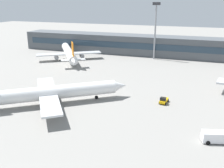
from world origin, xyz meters
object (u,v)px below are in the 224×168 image
Objects in this scene: airplane_far at (69,52)px; floodlight_tower_west at (155,27)px; airplane_near at (53,93)px; service_van_white at (216,137)px; baggage_tug_yellow at (164,100)px.

floodlight_tower_west is (35.09, 13.17, 11.02)m from airplane_far.
airplane_far is at bearing 114.22° from airplane_near.
service_van_white is (59.03, -52.39, -1.89)m from airplane_far.
airplane_far is at bearing -159.43° from floodlight_tower_west.
floodlight_tower_west reaches higher than airplane_near.
service_van_white is at bearing -41.59° from airplane_far.
airplane_near is 8.84× the size of baggage_tug_yellow.
airplane_near is 27.98m from baggage_tug_yellow.
baggage_tug_yellow is 0.68× the size of service_van_white.
airplane_far is (-20.93, 46.53, 0.04)m from airplane_near.
airplane_far is 78.94m from service_van_white.
airplane_near is 51.02m from airplane_far.
airplane_far is 39.06m from floodlight_tower_west.
floodlight_tower_west is at bearing 110.06° from service_van_white.
airplane_far is at bearing 141.96° from baggage_tug_yellow.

